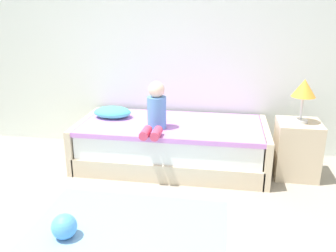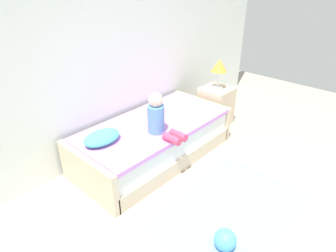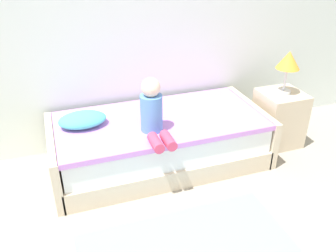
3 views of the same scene
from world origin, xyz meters
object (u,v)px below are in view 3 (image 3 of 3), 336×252
child_figure (153,112)px  nightstand (279,118)px  table_lamp (288,62)px  bed (160,141)px  pillow (82,120)px

child_figure → nightstand: bearing=6.9°
table_lamp → bed: bearing=177.9°
bed → nightstand: (1.35, -0.05, 0.05)m
bed → child_figure: bearing=-120.1°
child_figure → pillow: 0.68m
bed → table_lamp: size_ratio=4.69×
nightstand → child_figure: bearing=-173.1°
child_figure → pillow: bearing=150.6°
bed → table_lamp: 1.52m
nightstand → pillow: bearing=175.9°
nightstand → pillow: 2.09m
nightstand → table_lamp: table_lamp is taller
bed → nightstand: size_ratio=3.52×
child_figure → table_lamp: bearing=6.9°
table_lamp → child_figure: table_lamp is taller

